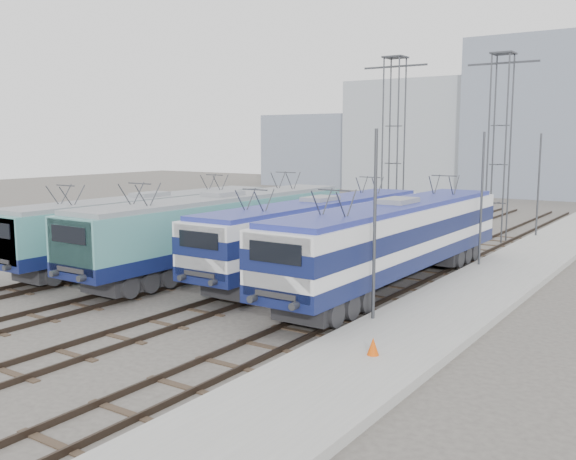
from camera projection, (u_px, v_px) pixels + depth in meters
The scene contains 15 objects.
ground at pixel (160, 304), 26.06m from camera, with size 160.00×160.00×0.00m, color #514C47.
platform at pixel (471, 295), 26.94m from camera, with size 4.00×70.00×0.30m, color #9E9E99.
locomotive_far_left at pixel (148, 223), 34.30m from camera, with size 2.80×17.67×3.32m.
locomotive_center_left at pixel (221, 225), 32.36m from camera, with size 2.95×18.65×3.51m.
locomotive_center_right at pixel (318, 228), 31.57m from camera, with size 2.82×17.80×3.35m.
locomotive_far_right at pixel (395, 236), 28.38m from camera, with size 2.97×18.81×3.54m.
catenary_tower_west at pixel (393, 139), 43.16m from camera, with size 4.50×1.20×12.00m.
catenary_tower_east at pixel (500, 139), 41.20m from camera, with size 4.50×1.20×12.00m.
mast_front at pixel (375, 230), 22.44m from camera, with size 0.12×0.12×7.00m, color #3F4247.
mast_mid at pixel (481, 202), 32.28m from camera, with size 0.12×0.12×7.00m, color #3F4247.
mast_rear at pixel (538, 187), 42.12m from camera, with size 0.12×0.12×7.00m, color #3F4247.
safety_cone at pixel (373, 346), 18.96m from camera, with size 0.36×0.36×0.53m, color #E44F08.
building_west at pixel (425, 136), 83.68m from camera, with size 18.00×12.00×14.00m, color #9BA4AC.
building_center at pixel (574, 118), 73.42m from camera, with size 22.00×14.00×18.00m, color gray.
building_far_west at pixel (320, 150), 92.84m from camera, with size 14.00×10.00×10.00m, color gray.
Camera 1 is at (18.53, -18.10, 6.65)m, focal length 40.00 mm.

